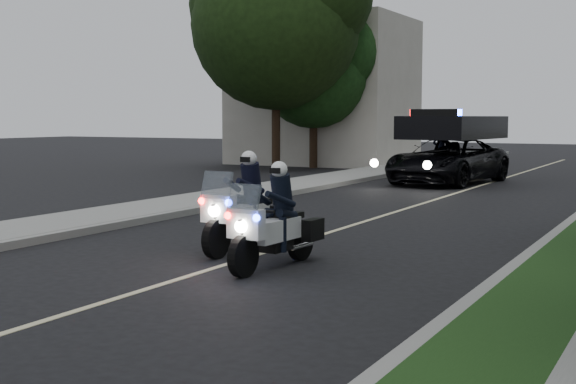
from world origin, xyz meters
name	(u,v)px	position (x,y,z in m)	size (l,w,h in m)	color
ground	(161,285)	(0.00, 0.00, 0.00)	(120.00, 120.00, 0.00)	black
curb_left	(266,197)	(-4.10, 10.00, 0.07)	(0.20, 60.00, 0.15)	gray
sidewalk_left	(232,195)	(-5.20, 10.00, 0.08)	(2.00, 60.00, 0.16)	gray
building_far	(324,92)	(-10.00, 26.00, 3.50)	(8.00, 6.00, 7.00)	#A8A396
lane_marking	(407,208)	(0.00, 10.00, 0.00)	(0.12, 50.00, 0.01)	#BFB78C
police_moto_left	(245,251)	(-0.40, 2.86, 0.00)	(0.71, 2.02, 1.72)	silver
police_moto_right	(274,268)	(0.79, 1.77, 0.00)	(0.67, 1.91, 1.63)	silver
police_suv	(447,183)	(-1.23, 17.60, 0.00)	(2.60, 5.62, 2.73)	black
bicycle	(440,179)	(-2.05, 19.44, 0.00)	(0.57, 1.63, 0.86)	black
cyclist	(440,179)	(-2.05, 19.44, 0.00)	(0.62, 0.41, 1.73)	black
tree_left_near	(313,168)	(-8.87, 22.59, 0.00)	(4.93, 4.93, 8.22)	#183D14
tree_left_far	(276,170)	(-9.58, 20.42, 0.00)	(7.14, 7.14, 11.90)	black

